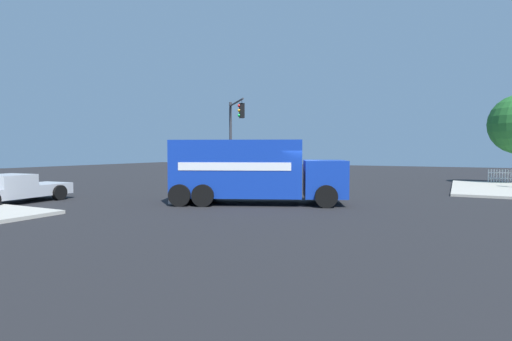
# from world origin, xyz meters

# --- Properties ---
(ground_plane) EXTENTS (100.00, 100.00, 0.00)m
(ground_plane) POSITION_xyz_m (0.00, 0.00, 0.00)
(ground_plane) COLOR black
(delivery_truck) EXTENTS (8.37, 5.51, 2.99)m
(delivery_truck) POSITION_xyz_m (1.60, 0.69, 1.55)
(delivery_truck) COLOR #1438AD
(delivery_truck) RESTS_ON ground
(traffic_light_primary) EXTENTS (2.89, 3.21, 6.04)m
(traffic_light_primary) POSITION_xyz_m (7.00, -6.96, 3.96)
(traffic_light_primary) COLOR #38383D
(traffic_light_primary) RESTS_ON ground
(pickup_silver) EXTENTS (2.51, 5.31, 1.38)m
(pickup_silver) POSITION_xyz_m (11.73, 5.81, 0.73)
(pickup_silver) COLOR #B7BABF
(pickup_silver) RESTS_ON ground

